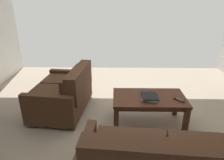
% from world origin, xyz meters
% --- Properties ---
extents(ground_plane, '(5.59, 5.59, 0.01)m').
position_xyz_m(ground_plane, '(0.00, 0.00, -0.00)').
color(ground_plane, tan).
extents(loveseat_near, '(0.94, 1.25, 0.80)m').
position_xyz_m(loveseat_near, '(0.98, -0.49, 0.34)').
color(loveseat_near, black).
rests_on(loveseat_near, ground).
extents(coffee_table, '(1.08, 0.61, 0.47)m').
position_xyz_m(coffee_table, '(-0.39, -0.12, 0.40)').
color(coffee_table, '#4C2819').
rests_on(coffee_table, ground).
extents(book_stack, '(0.26, 0.30, 0.06)m').
position_xyz_m(book_stack, '(-0.38, -0.05, 0.50)').
color(book_stack, '#337F51').
rests_on(book_stack, coffee_table).
extents(tv_remote, '(0.14, 0.15, 0.02)m').
position_xyz_m(tv_remote, '(-0.80, -0.01, 0.48)').
color(tv_remote, black).
rests_on(tv_remote, coffee_table).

